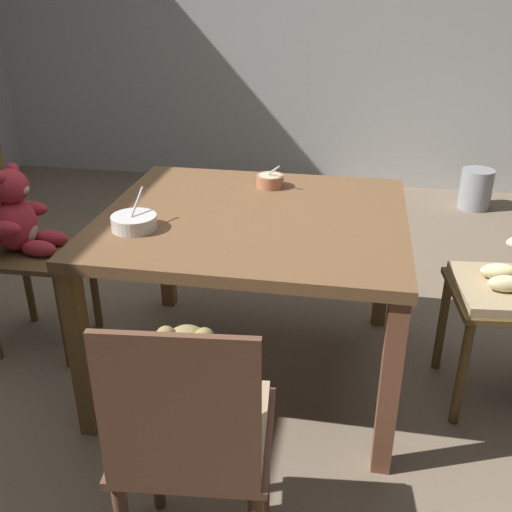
# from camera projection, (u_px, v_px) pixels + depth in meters

# --- Properties ---
(ground_plane) EXTENTS (5.20, 5.20, 0.04)m
(ground_plane) POSITION_uv_depth(u_px,v_px,m) (254.00, 373.00, 2.51)
(ground_plane) COLOR #7D6A55
(dining_table) EXTENTS (1.13, 1.02, 0.71)m
(dining_table) POSITION_uv_depth(u_px,v_px,m) (254.00, 234.00, 2.23)
(dining_table) COLOR brown
(dining_table) RESTS_ON ground_plane
(teddy_chair_near_front) EXTENTS (0.42, 0.41, 0.87)m
(teddy_chair_near_front) POSITION_uv_depth(u_px,v_px,m) (192.00, 420.00, 1.44)
(teddy_chair_near_front) COLOR brown
(teddy_chair_near_front) RESTS_ON ground_plane
(teddy_chair_near_left) EXTENTS (0.40, 0.38, 0.88)m
(teddy_chair_near_left) POSITION_uv_depth(u_px,v_px,m) (20.00, 229.00, 2.45)
(teddy_chair_near_left) COLOR brown
(teddy_chair_near_left) RESTS_ON ground_plane
(porridge_bowl_white_near_left) EXTENTS (0.16, 0.17, 0.13)m
(porridge_bowl_white_near_left) POSITION_uv_depth(u_px,v_px,m) (134.00, 222.00, 2.06)
(porridge_bowl_white_near_left) COLOR silver
(porridge_bowl_white_near_left) RESTS_ON dining_table
(porridge_bowl_terracotta_far_center) EXTENTS (0.11, 0.11, 0.11)m
(porridge_bowl_terracotta_far_center) POSITION_uv_depth(u_px,v_px,m) (270.00, 181.00, 2.46)
(porridge_bowl_terracotta_far_center) COLOR #BA7551
(porridge_bowl_terracotta_far_center) RESTS_ON dining_table
(metal_pail) EXTENTS (0.22, 0.22, 0.28)m
(metal_pail) POSITION_uv_depth(u_px,v_px,m) (476.00, 189.00, 4.16)
(metal_pail) COLOR #93969B
(metal_pail) RESTS_ON ground_plane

